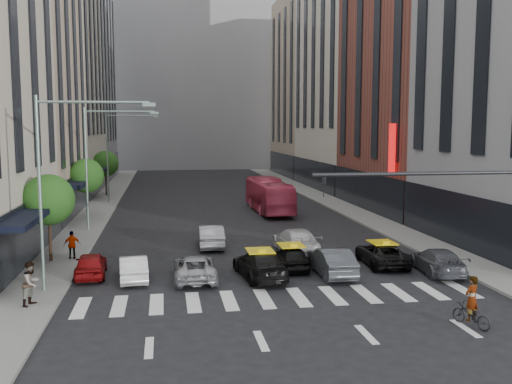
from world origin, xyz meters
name	(u,v)px	position (x,y,z in m)	size (l,w,h in m)	color
ground	(293,308)	(0.00, 0.00, 0.00)	(160.00, 160.00, 0.00)	black
sidewalk_left	(97,211)	(-11.50, 30.00, 0.07)	(3.00, 96.00, 0.15)	slate
sidewalk_right	(339,206)	(11.50, 30.00, 0.07)	(3.00, 96.00, 0.15)	slate
building_left_b	(22,76)	(-17.00, 28.00, 12.00)	(8.00, 16.00, 24.00)	tan
building_left_c	(58,36)	(-17.00, 46.00, 18.00)	(8.00, 20.00, 36.00)	beige
building_left_d	(82,77)	(-17.00, 65.00, 15.00)	(8.00, 18.00, 30.00)	gray
building_right_b	(410,69)	(17.00, 27.00, 13.00)	(8.00, 18.00, 26.00)	brown
building_right_c	(346,26)	(17.00, 46.00, 20.00)	(8.00, 20.00, 40.00)	beige
building_right_d	(307,87)	(17.00, 65.00, 14.00)	(8.00, 18.00, 28.00)	tan
building_far	(192,71)	(0.00, 85.00, 18.00)	(30.00, 10.00, 36.00)	gray
tree_near	(49,200)	(-11.80, 10.00, 3.65)	(2.88, 2.88, 4.95)	black
tree_mid	(86,176)	(-11.80, 26.00, 3.65)	(2.88, 2.88, 4.95)	black
tree_far	(105,164)	(-11.80, 42.00, 3.65)	(2.88, 2.88, 4.95)	black
streetlamp_near	(61,167)	(-10.04, 4.00, 5.90)	(5.38, 0.25, 9.00)	gray
streetlamp_mid	(99,152)	(-10.04, 20.00, 5.90)	(5.38, 0.25, 9.00)	gray
streetlamp_far	(117,145)	(-10.04, 36.00, 5.90)	(5.38, 0.25, 9.00)	gray
traffic_signal	(476,204)	(7.69, -1.00, 4.47)	(10.10, 0.20, 6.00)	black
liberty_sign	(392,149)	(12.60, 20.00, 6.00)	(0.30, 0.70, 4.00)	red
car_red	(91,265)	(-9.20, 6.68, 0.65)	(1.53, 3.80, 1.30)	maroon
car_white_front	(133,268)	(-7.00, 5.69, 0.64)	(1.35, 3.87, 1.28)	silver
car_silver	(195,268)	(-3.92, 5.26, 0.63)	(2.09, 4.53, 1.26)	#A2A2A7
taxi_left	(260,265)	(-0.60, 5.02, 0.71)	(1.99, 4.88, 1.42)	black
taxi_center	(291,257)	(1.40, 6.67, 0.64)	(1.52, 3.78, 1.29)	black
car_grey_mid	(332,261)	(3.20, 5.01, 0.74)	(1.57, 4.50, 1.48)	#373A3E
taxi_right	(382,254)	(6.61, 6.67, 0.64)	(2.11, 4.58, 1.27)	black
car_grey_curb	(437,261)	(8.85, 4.51, 0.67)	(1.87, 4.59, 1.33)	#46494F
car_row2_left	(211,236)	(-2.48, 13.00, 0.73)	(1.55, 4.45, 1.47)	gray
car_row2_right	(296,241)	(2.57, 10.50, 0.76)	(2.14, 5.25, 1.52)	silver
bus	(269,195)	(4.04, 27.59, 1.52)	(2.55, 10.90, 3.03)	#CE3C5B
motorcycle	(471,315)	(6.30, -3.33, 0.46)	(0.61, 1.75, 0.92)	black
rider	(472,281)	(6.30, -3.33, 1.81)	(0.64, 0.42, 1.77)	gray
pedestrian_near	(31,283)	(-11.05, 1.75, 1.10)	(0.92, 0.72, 1.89)	gray
pedestrian_far	(72,245)	(-10.68, 10.38, 0.96)	(0.95, 0.40, 1.63)	gray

